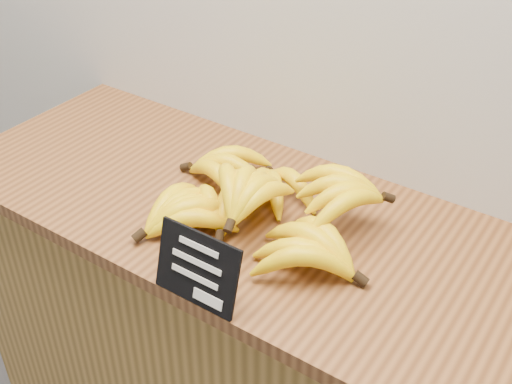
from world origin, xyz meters
name	(u,v)px	position (x,y,z in m)	size (l,w,h in m)	color
counter	(268,379)	(0.07, 2.75, 0.45)	(1.44, 0.50, 0.90)	#A37934
counter_top	(270,224)	(0.07, 2.75, 0.92)	(1.43, 0.54, 0.03)	brown
chalkboard_sign	(197,268)	(0.09, 2.50, 0.99)	(0.16, 0.01, 0.13)	black
banana_pile	(253,201)	(0.04, 2.73, 0.98)	(0.50, 0.37, 0.12)	yellow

